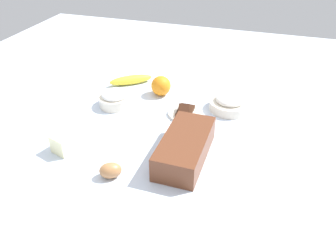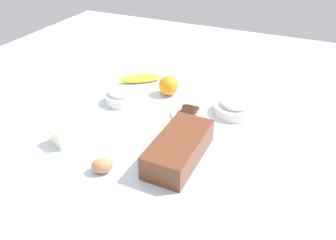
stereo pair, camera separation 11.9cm
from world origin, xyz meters
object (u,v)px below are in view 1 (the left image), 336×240
(sugar_bowl, at_px, (115,98))
(butter_block, at_px, (67,141))
(loaf_pan, at_px, (185,147))
(banana, at_px, (131,80))
(flour_bowl, at_px, (230,103))
(egg_near_butter, at_px, (111,170))
(orange_fruit, at_px, (161,86))
(chocolate_plate, at_px, (185,112))

(sugar_bowl, distance_m, butter_block, 0.31)
(loaf_pan, xyz_separation_m, banana, (-0.43, -0.36, -0.02))
(loaf_pan, distance_m, flour_bowl, 0.35)
(sugar_bowl, height_order, banana, sugar_bowl)
(butter_block, height_order, egg_near_butter, butter_block)
(orange_fruit, relative_size, chocolate_plate, 0.63)
(loaf_pan, xyz_separation_m, flour_bowl, (-0.34, 0.09, -0.01))
(flour_bowl, relative_size, orange_fruit, 1.90)
(loaf_pan, distance_m, butter_block, 0.38)
(sugar_bowl, bearing_deg, orange_fruit, 134.63)
(orange_fruit, distance_m, egg_near_butter, 0.53)
(butter_block, bearing_deg, flour_bowl, 131.84)
(flour_bowl, bearing_deg, banana, -101.16)
(flour_bowl, distance_m, chocolate_plate, 0.18)
(flour_bowl, xyz_separation_m, orange_fruit, (-0.03, -0.29, 0.01))
(sugar_bowl, relative_size, banana, 0.65)
(egg_near_butter, bearing_deg, chocolate_plate, 164.03)
(sugar_bowl, height_order, egg_near_butter, sugar_bowl)
(sugar_bowl, distance_m, egg_near_butter, 0.42)
(flour_bowl, height_order, egg_near_butter, flour_bowl)
(sugar_bowl, bearing_deg, butter_block, -4.77)
(banana, height_order, chocolate_plate, banana)
(flour_bowl, bearing_deg, loaf_pan, -14.15)
(sugar_bowl, bearing_deg, banana, -175.64)
(sugar_bowl, bearing_deg, egg_near_butter, 23.32)
(egg_near_butter, xyz_separation_m, chocolate_plate, (-0.40, 0.12, -0.01))
(sugar_bowl, bearing_deg, flour_bowl, 103.83)
(sugar_bowl, distance_m, orange_fruit, 0.20)
(butter_block, distance_m, egg_near_butter, 0.21)
(flour_bowl, xyz_separation_m, chocolate_plate, (0.09, -0.15, -0.02))
(sugar_bowl, height_order, orange_fruit, orange_fruit)
(butter_block, bearing_deg, egg_near_butter, 67.14)
(butter_block, xyz_separation_m, egg_near_butter, (0.08, 0.19, -0.01))
(egg_near_butter, bearing_deg, banana, -162.69)
(loaf_pan, height_order, sugar_bowl, loaf_pan)
(egg_near_butter, bearing_deg, butter_block, -112.86)
(loaf_pan, relative_size, butter_block, 3.13)
(loaf_pan, relative_size, banana, 1.48)
(banana, distance_m, egg_near_butter, 0.61)
(sugar_bowl, xyz_separation_m, banana, (-0.20, -0.01, -0.01))
(flour_bowl, height_order, butter_block, flour_bowl)
(orange_fruit, bearing_deg, chocolate_plate, 47.70)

